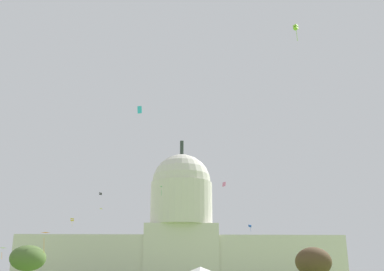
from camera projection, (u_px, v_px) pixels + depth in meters
name	position (u px, v px, depth m)	size (l,w,h in m)	color
capitol_building	(181.00, 240.00, 210.70)	(147.20, 29.32, 69.75)	beige
tree_west_far	(28.00, 258.00, 107.53)	(9.20, 9.06, 11.33)	brown
tree_east_far	(313.00, 262.00, 123.47)	(13.86, 13.86, 12.10)	#4C3823
kite_white_low	(3.00, 250.00, 102.92)	(1.44, 1.08, 2.33)	white
kite_green_mid	(160.00, 187.00, 153.31)	(0.73, 1.73, 3.01)	green
kite_pink_mid	(224.00, 184.00, 101.63)	(0.82, 0.95, 1.16)	pink
kite_yellow_mid	(99.00, 210.00, 127.37)	(1.18, 1.28, 0.23)	yellow
kite_gold_mid	(72.00, 220.00, 176.77)	(1.38, 1.38, 3.27)	gold
kite_black_mid	(100.00, 194.00, 144.12)	(0.97, 0.97, 0.84)	black
kite_lime_high	(296.00, 28.00, 77.04)	(0.95, 0.95, 3.01)	#8CD133
kite_cyan_mid	(140.00, 110.00, 72.62)	(0.77, 0.16, 1.31)	#33BCDB
kite_blue_mid	(250.00, 226.00, 159.10)	(1.11, 1.13, 2.41)	blue
kite_orange_low	(46.00, 236.00, 108.78)	(1.67, 1.01, 4.35)	orange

